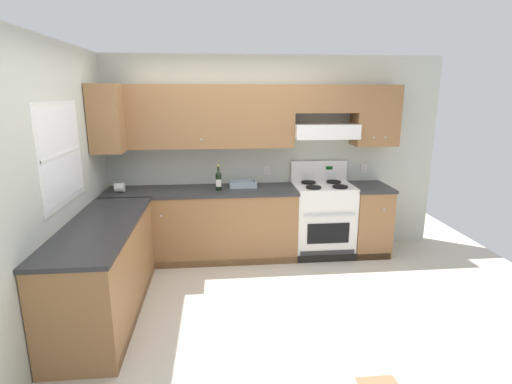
{
  "coord_description": "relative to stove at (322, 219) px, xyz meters",
  "views": [
    {
      "loc": [
        -0.15,
        -3.59,
        2.09
      ],
      "look_at": [
        0.27,
        0.7,
        1.0
      ],
      "focal_mm": 27.77,
      "sensor_mm": 36.0,
      "label": 1
    }
  ],
  "objects": [
    {
      "name": "counter_back_run",
      "position": [
        -1.2,
        -0.01,
        -0.03
      ],
      "size": [
        3.6,
        0.65,
        0.91
      ],
      "color": "olive",
      "rests_on": "ground_plane"
    },
    {
      "name": "wall_left",
      "position": [
        -2.79,
        -1.03,
        0.87
      ],
      "size": [
        0.47,
        4.0,
        2.55
      ],
      "color": "beige",
      "rests_on": "ground_plane"
    },
    {
      "name": "bowl",
      "position": [
        -1.04,
        0.09,
        0.46
      ],
      "size": [
        0.34,
        0.22,
        0.08
      ],
      "color": "#9EADB7",
      "rests_on": "counter_back_run"
    },
    {
      "name": "counter_left_run",
      "position": [
        -2.45,
        -1.26,
        -0.03
      ],
      "size": [
        0.63,
        1.91,
        0.91
      ],
      "color": "olive",
      "rests_on": "ground_plane"
    },
    {
      "name": "paper_towel_roll",
      "position": [
        -2.55,
        -0.03,
        0.49
      ],
      "size": [
        0.11,
        0.11,
        0.11
      ],
      "color": "white",
      "rests_on": "counter_back_run"
    },
    {
      "name": "wall_back",
      "position": [
        -0.81,
        0.27,
        1.0
      ],
      "size": [
        4.68,
        0.57,
        2.55
      ],
      "color": "beige",
      "rests_on": "ground_plane"
    },
    {
      "name": "stove",
      "position": [
        0.0,
        0.0,
        0.0
      ],
      "size": [
        0.76,
        0.62,
        1.2
      ],
      "color": "white",
      "rests_on": "ground_plane"
    },
    {
      "name": "ground_plane",
      "position": [
        -1.2,
        -1.25,
        -0.48
      ],
      "size": [
        7.04,
        7.04,
        0.0
      ],
      "primitive_type": "plane",
      "color": "beige"
    },
    {
      "name": "wine_bottle",
      "position": [
        -1.35,
        -0.07,
        0.56
      ],
      "size": [
        0.07,
        0.08,
        0.32
      ],
      "color": "black",
      "rests_on": "counter_back_run"
    }
  ]
}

